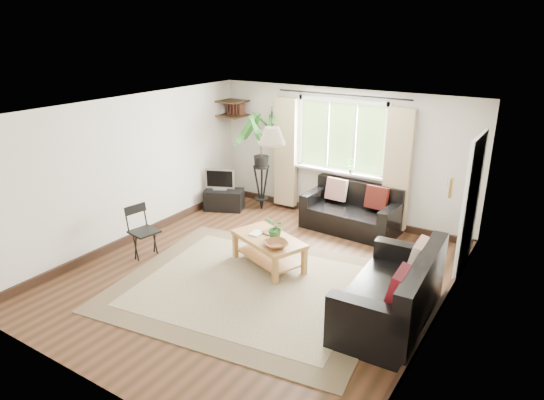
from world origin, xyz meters
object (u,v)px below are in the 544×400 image
Objects in this scene: folding_chair at (144,233)px; tv_stand at (224,200)px; sofa_back at (351,209)px; coffee_table at (269,252)px; sofa_right at (390,288)px; palm_stand at (261,163)px.

tv_stand is at bearing 15.87° from folding_chair.
tv_stand is at bearing -168.75° from sofa_back.
coffee_table is at bearing -56.95° from folding_chair.
tv_stand is (-2.04, 1.55, -0.04)m from coffee_table.
sofa_right is (1.53, -2.33, 0.04)m from sofa_back.
tv_stand is (-2.52, -0.38, -0.19)m from sofa_back.
sofa_right is at bearing -74.68° from folding_chair.
coffee_table is 1.96m from folding_chair.
sofa_back reaches higher than coffee_table.
coffee_table is at bearing -104.10° from sofa_right.
sofa_back is 1.99m from coffee_table.
folding_chair is (0.25, -2.32, 0.21)m from tv_stand.
palm_stand is (-1.43, 1.97, 0.71)m from coffee_table.
sofa_back is at bearing -15.38° from tv_stand.
folding_chair is at bearing -97.49° from palm_stand.
sofa_back is at bearing -30.42° from folding_chair.
tv_stand is 0.39× the size of palm_stand.
sofa_right is 2.50× the size of tv_stand.
coffee_table reaches higher than tv_stand.
folding_chair is at bearing -107.81° from tv_stand.
sofa_back is 1.44× the size of coffee_table.
sofa_back is 2.00m from palm_stand.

